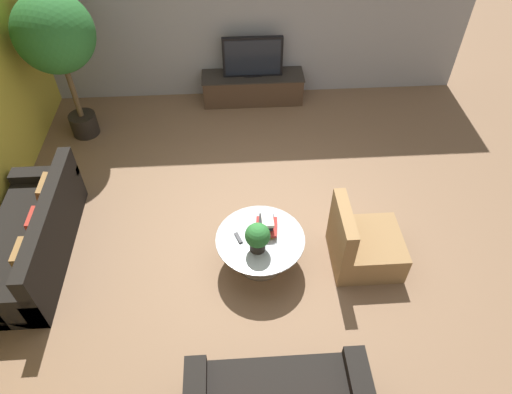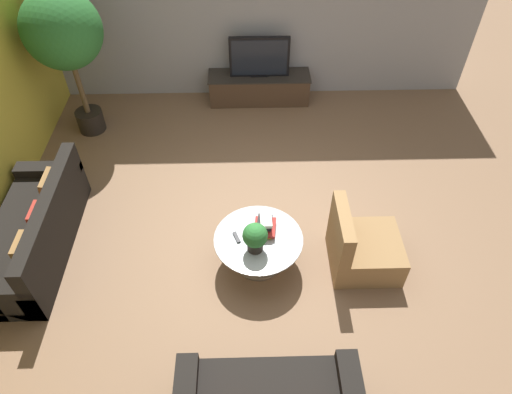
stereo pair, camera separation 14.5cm
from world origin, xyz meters
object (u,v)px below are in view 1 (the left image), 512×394
Objects in this scene: armchair_wicker at (362,245)px; potted_palm_tall at (56,38)px; media_console at (253,87)px; coffee_table at (260,246)px; couch_by_wall at (33,239)px; potted_plant_tabletop at (258,237)px; television at (253,57)px.

potted_palm_tall is at bearing 54.15° from armchair_wicker.
media_console is 3.47m from coffee_table.
potted_palm_tall is (0.09, 2.42, 1.32)m from couch_by_wall.
armchair_wicker is (3.89, -0.33, -0.01)m from couch_by_wall.
potted_plant_tabletop is (2.55, -2.86, -0.95)m from potted_palm_tall.
armchair_wicker reaches higher than media_console.
coffee_table is at bearing -91.91° from television.
armchair_wicker is at bearing 5.13° from potted_plant_tabletop.
coffee_table is at bearing 83.82° from couch_by_wall.
television is 0.44× the size of potted_palm_tall.
media_console is 0.83× the size of couch_by_wall.
potted_plant_tabletop reaches higher than media_console.
couch_by_wall is (-2.80, -3.18, 0.03)m from media_console.
potted_palm_tall is at bearing 177.88° from couch_by_wall.
coffee_table is 2.75× the size of potted_plant_tabletop.
couch_by_wall is at bearing -92.12° from potted_palm_tall.
armchair_wicker is (1.20, -0.04, -0.04)m from coffee_table.
potted_plant_tabletop is at bearing -105.44° from coffee_table.
television reaches higher than armchair_wicker.
coffee_table is 2.70m from couch_by_wall.
armchair_wicker is 4.87m from potted_palm_tall.
media_console is at bearing 15.68° from potted_palm_tall.
media_console is at bearing 17.27° from armchair_wicker.
couch_by_wall is 2.70m from potted_plant_tabletop.
couch_by_wall is at bearing 85.20° from armchair_wicker.
potted_plant_tabletop is at bearing 80.58° from couch_by_wall.
couch_by_wall is at bearing 173.82° from coffee_table.
potted_palm_tall is 5.94× the size of potted_plant_tabletop.
media_console is 3.64m from potted_plant_tabletop.
armchair_wicker reaches higher than potted_plant_tabletop.
potted_plant_tabletop is (-0.16, -3.61, -0.16)m from television.
television is 2.92m from potted_palm_tall.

